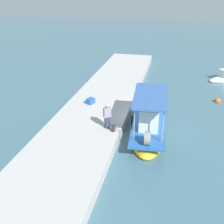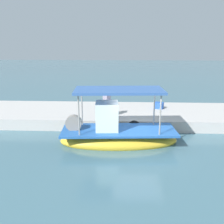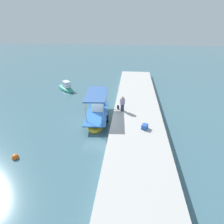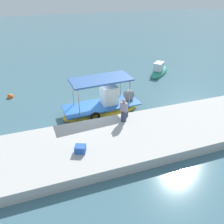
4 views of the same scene
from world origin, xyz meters
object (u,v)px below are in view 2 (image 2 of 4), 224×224
main_fishing_boat (117,134)px  mooring_bollard (100,115)px  fisherman_near_bollard (107,105)px  cargo_crate (159,105)px

main_fishing_boat → mooring_bollard: bearing=-62.5°
main_fishing_boat → mooring_bollard: 2.35m
main_fishing_boat → fisherman_near_bollard: size_ratio=3.74×
main_fishing_boat → mooring_bollard: (1.07, -2.06, 0.37)m
fisherman_near_bollard → mooring_bollard: bearing=50.8°
mooring_bollard → cargo_crate: bearing=-145.1°
mooring_bollard → cargo_crate: size_ratio=0.75×
fisherman_near_bollard → cargo_crate: fisherman_near_bollard is taller
fisherman_near_bollard → mooring_bollard: 0.80m
fisherman_near_bollard → cargo_crate: bearing=-147.4°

